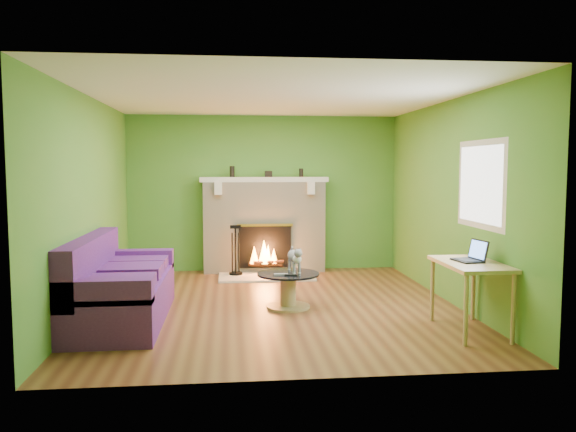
% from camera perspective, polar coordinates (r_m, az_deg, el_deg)
% --- Properties ---
extents(floor, '(5.00, 5.00, 0.00)m').
position_cam_1_polar(floor, '(7.18, -1.25, -9.05)').
color(floor, brown).
rests_on(floor, ground).
extents(ceiling, '(5.00, 5.00, 0.00)m').
position_cam_1_polar(ceiling, '(7.02, -1.29, 12.00)').
color(ceiling, white).
rests_on(ceiling, wall_back).
extents(wall_back, '(5.00, 0.00, 5.00)m').
position_cam_1_polar(wall_back, '(9.47, -2.50, 2.31)').
color(wall_back, '#458A2D').
rests_on(wall_back, floor).
extents(wall_front, '(5.00, 0.00, 5.00)m').
position_cam_1_polar(wall_front, '(4.50, 1.33, -0.66)').
color(wall_front, '#458A2D').
rests_on(wall_front, floor).
extents(wall_left, '(0.00, 5.00, 5.00)m').
position_cam_1_polar(wall_left, '(7.16, -19.52, 1.16)').
color(wall_left, '#458A2D').
rests_on(wall_left, floor).
extents(wall_right, '(0.00, 5.00, 5.00)m').
position_cam_1_polar(wall_right, '(7.51, 16.11, 1.41)').
color(wall_right, '#458A2D').
rests_on(wall_right, floor).
extents(window_frame, '(0.00, 1.20, 1.20)m').
position_cam_1_polar(window_frame, '(6.67, 18.99, 3.06)').
color(window_frame, silver).
rests_on(window_frame, wall_right).
extents(window_pane, '(0.00, 1.06, 1.06)m').
position_cam_1_polar(window_pane, '(6.67, 18.92, 3.06)').
color(window_pane, white).
rests_on(window_pane, wall_right).
extents(fireplace, '(2.10, 0.46, 1.58)m').
position_cam_1_polar(fireplace, '(9.33, -2.42, -0.99)').
color(fireplace, beige).
rests_on(fireplace, floor).
extents(hearth, '(1.50, 0.75, 0.03)m').
position_cam_1_polar(hearth, '(8.93, -2.20, -6.16)').
color(hearth, beige).
rests_on(hearth, floor).
extents(mantel, '(2.10, 0.28, 0.08)m').
position_cam_1_polar(mantel, '(9.26, -2.43, 3.73)').
color(mantel, silver).
rests_on(mantel, fireplace).
extents(sofa, '(0.97, 2.14, 0.96)m').
position_cam_1_polar(sofa, '(6.70, -17.03, -7.04)').
color(sofa, '#4C1B69').
rests_on(sofa, floor).
extents(coffee_table, '(0.77, 0.77, 0.44)m').
position_cam_1_polar(coffee_table, '(7.01, 0.02, -7.30)').
color(coffee_table, tan).
rests_on(coffee_table, floor).
extents(desk, '(0.59, 1.01, 0.75)m').
position_cam_1_polar(desk, '(6.23, 18.07, -5.30)').
color(desk, tan).
rests_on(desk, floor).
extents(cat, '(0.26, 0.55, 0.33)m').
position_cam_1_polar(cat, '(7.00, 0.63, -4.40)').
color(cat, slate).
rests_on(cat, coffee_table).
extents(remote_silver, '(0.17, 0.05, 0.02)m').
position_cam_1_polar(remote_silver, '(6.85, -0.71, -5.94)').
color(remote_silver, gray).
rests_on(remote_silver, coffee_table).
extents(remote_black, '(0.17, 0.09, 0.02)m').
position_cam_1_polar(remote_black, '(6.80, 0.35, -6.03)').
color(remote_black, black).
rests_on(remote_black, coffee_table).
extents(laptop, '(0.32, 0.35, 0.23)m').
position_cam_1_polar(laptop, '(6.24, 17.77, -3.36)').
color(laptop, black).
rests_on(laptop, desk).
extents(fire_tools, '(0.21, 0.21, 0.80)m').
position_cam_1_polar(fire_tools, '(8.99, -5.35, -3.43)').
color(fire_tools, black).
rests_on(fire_tools, hearth).
extents(mantel_vase_left, '(0.08, 0.08, 0.18)m').
position_cam_1_polar(mantel_vase_left, '(9.27, -5.70, 4.52)').
color(mantel_vase_left, black).
rests_on(mantel_vase_left, mantel).
extents(mantel_vase_right, '(0.07, 0.07, 0.14)m').
position_cam_1_polar(mantel_vase_right, '(9.35, 1.34, 4.42)').
color(mantel_vase_right, black).
rests_on(mantel_vase_right, mantel).
extents(mantel_box, '(0.12, 0.08, 0.10)m').
position_cam_1_polar(mantel_box, '(9.29, -2.00, 4.29)').
color(mantel_box, black).
rests_on(mantel_box, mantel).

